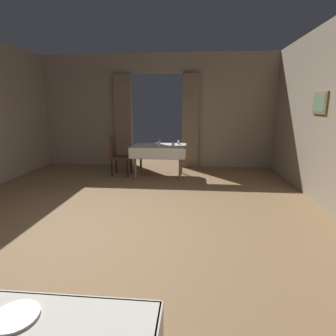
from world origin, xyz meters
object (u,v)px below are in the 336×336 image
(plate_near_b, at_px, (15,317))
(plate_mid_d, at_px, (144,144))
(dining_table_mid, at_px, (159,149))
(flower_vase_mid, at_px, (159,142))
(glass_mid_b, at_px, (173,144))
(glass_mid_c, at_px, (178,142))
(chair_mid_left, at_px, (118,154))

(plate_near_b, height_order, plate_mid_d, same)
(dining_table_mid, xyz_separation_m, flower_vase_mid, (0.01, -0.09, 0.19))
(plate_near_b, xyz_separation_m, flower_vase_mid, (-0.03, 5.24, 0.09))
(plate_near_b, distance_m, glass_mid_b, 5.27)
(glass_mid_b, relative_size, glass_mid_c, 0.87)
(dining_table_mid, xyz_separation_m, glass_mid_c, (0.44, 0.24, 0.14))
(glass_mid_c, bearing_deg, plate_near_b, -94.12)
(plate_near_b, distance_m, glass_mid_c, 5.58)
(dining_table_mid, height_order, chair_mid_left, chair_mid_left)
(plate_near_b, height_order, glass_mid_b, glass_mid_b)
(dining_table_mid, relative_size, glass_mid_b, 14.88)
(dining_table_mid, xyz_separation_m, plate_near_b, (0.04, -5.33, 0.10))
(chair_mid_left, distance_m, plate_near_b, 5.48)
(dining_table_mid, distance_m, glass_mid_b, 0.37)
(dining_table_mid, relative_size, glass_mid_c, 12.98)
(plate_mid_d, bearing_deg, plate_near_b, -85.61)
(dining_table_mid, height_order, flower_vase_mid, flower_vase_mid)
(dining_table_mid, xyz_separation_m, chair_mid_left, (-1.01, 0.05, -0.14))
(flower_vase_mid, distance_m, plate_mid_d, 0.46)
(chair_mid_left, xyz_separation_m, plate_near_b, (1.05, -5.38, 0.24))
(dining_table_mid, bearing_deg, flower_vase_mid, -82.74)
(plate_mid_d, bearing_deg, chair_mid_left, -171.48)
(chair_mid_left, height_order, glass_mid_c, chair_mid_left)
(dining_table_mid, height_order, glass_mid_b, glass_mid_b)
(dining_table_mid, bearing_deg, plate_near_b, -89.58)
(glass_mid_b, height_order, plate_mid_d, glass_mid_b)
(flower_vase_mid, height_order, glass_mid_c, flower_vase_mid)
(plate_near_b, xyz_separation_m, plate_mid_d, (-0.42, 5.47, 0.00))
(dining_table_mid, distance_m, chair_mid_left, 1.02)
(flower_vase_mid, xyz_separation_m, glass_mid_c, (0.43, 0.33, -0.05))
(plate_mid_d, bearing_deg, flower_vase_mid, -30.60)
(plate_near_b, bearing_deg, glass_mid_c, 85.88)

